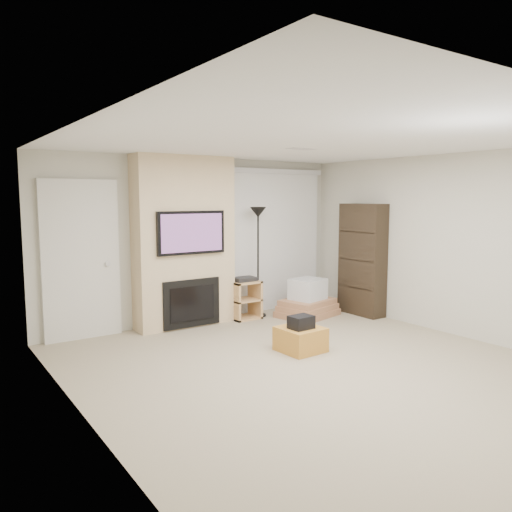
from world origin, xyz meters
TOP-DOWN VIEW (x-y plane):
  - floor at (0.00, 0.00)m, footprint 5.00×5.50m
  - ceiling at (0.00, 0.00)m, footprint 5.00×5.50m
  - wall_back at (0.00, 2.75)m, footprint 5.00×0.00m
  - wall_left at (-2.50, 0.00)m, footprint 0.00×5.50m
  - wall_right at (2.50, 0.00)m, footprint 0.00×5.50m
  - hvac_vent at (0.40, 0.80)m, footprint 0.35×0.18m
  - ottoman at (0.25, 0.59)m, footprint 0.52×0.52m
  - black_bag at (0.23, 0.55)m, footprint 0.29×0.23m
  - fireplace_wall at (-0.35, 2.54)m, footprint 1.50×0.47m
  - entry_door at (-1.80, 2.71)m, footprint 1.02×0.11m
  - vertical_blinds at (1.40, 2.70)m, footprint 1.98×0.10m
  - floor_lamp at (0.87, 2.40)m, footprint 0.26×0.26m
  - av_stand at (0.60, 2.39)m, footprint 0.45×0.38m
  - box_stack at (1.52, 1.95)m, footprint 1.04×0.87m
  - bookshelf at (2.34, 1.56)m, footprint 0.30×0.80m

SIDE VIEW (x-z plane):
  - floor at x=0.00m, z-range 0.00..0.00m
  - ottoman at x=0.25m, z-range 0.00..0.30m
  - box_stack at x=1.52m, z-range -0.07..0.53m
  - av_stand at x=0.60m, z-range 0.02..0.68m
  - black_bag at x=0.23m, z-range 0.30..0.46m
  - bookshelf at x=2.34m, z-range 0.00..1.80m
  - entry_door at x=-1.80m, z-range -0.02..2.12m
  - fireplace_wall at x=-0.35m, z-range -0.01..2.49m
  - wall_back at x=0.00m, z-range 0.00..2.50m
  - wall_left at x=-2.50m, z-range 0.00..2.50m
  - wall_right at x=2.50m, z-range 0.00..2.50m
  - vertical_blinds at x=1.40m, z-range 0.09..2.46m
  - floor_lamp at x=0.87m, z-range 0.50..2.25m
  - hvac_vent at x=0.40m, z-range 2.49..2.50m
  - ceiling at x=0.00m, z-range 2.50..2.50m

